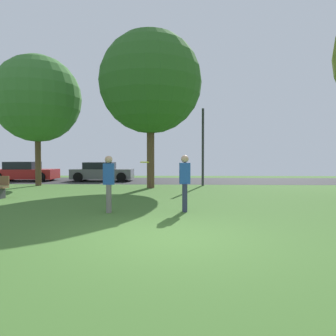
{
  "coord_description": "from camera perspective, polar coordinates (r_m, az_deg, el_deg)",
  "views": [
    {
      "loc": [
        0.35,
        -6.53,
        1.67
      ],
      "look_at": [
        0.0,
        3.31,
        1.33
      ],
      "focal_mm": 34.19,
      "sensor_mm": 36.0,
      "label": 1
    }
  ],
  "objects": [
    {
      "name": "person_thrower",
      "position": [
        9.79,
        -10.52,
        -2.3
      ],
      "size": [
        0.34,
        0.3,
        1.71
      ],
      "rotation": [
        0.0,
        0.0,
        0.1
      ],
      "color": "slate",
      "rests_on": "ground_plane"
    },
    {
      "name": "oak_tree_right",
      "position": [
        17.8,
        -3.15,
        15.0
      ],
      "size": [
        5.5,
        5.5,
        8.45
      ],
      "color": "brown",
      "rests_on": "ground_plane"
    },
    {
      "name": "street_lamp_post",
      "position": [
        18.79,
        6.24,
        3.71
      ],
      "size": [
        0.14,
        0.14,
        4.5
      ],
      "primitive_type": "cylinder",
      "color": "#2D2D33",
      "rests_on": "ground_plane"
    },
    {
      "name": "road_strip",
      "position": [
        22.59,
        1.13,
        -2.28
      ],
      "size": [
        44.0,
        6.4,
        0.01
      ],
      "primitive_type": "cube",
      "color": "#28282B",
      "rests_on": "ground_plane"
    },
    {
      "name": "maple_tree_far",
      "position": [
        20.51,
        -22.28,
        11.33
      ],
      "size": [
        5.02,
        5.02,
        7.59
      ],
      "color": "brown",
      "rests_on": "ground_plane"
    },
    {
      "name": "ground_plane",
      "position": [
        6.75,
        -1.01,
        -12.38
      ],
      "size": [
        44.0,
        44.0,
        0.0
      ],
      "primitive_type": "plane",
      "color": "#3D6628"
    },
    {
      "name": "person_catcher",
      "position": [
        9.78,
        3.01,
        -2.21
      ],
      "size": [
        0.34,
        0.3,
        1.73
      ],
      "rotation": [
        0.0,
        0.0,
        -3.04
      ],
      "color": "#2D334C",
      "rests_on": "ground_plane"
    },
    {
      "name": "parked_car_red",
      "position": [
        24.74,
        -24.16,
        -0.66
      ],
      "size": [
        4.27,
        2.07,
        1.34
      ],
      "color": "#B21E1E",
      "rests_on": "ground_plane"
    },
    {
      "name": "frisbee_disc",
      "position": [
        9.7,
        -4.21,
        1.04
      ],
      "size": [
        0.29,
        0.29,
        0.04
      ],
      "color": "yellow"
    },
    {
      "name": "parked_car_grey",
      "position": [
        22.84,
        -11.68,
        -0.75
      ],
      "size": [
        4.2,
        1.95,
        1.31
      ],
      "color": "slate",
      "rests_on": "ground_plane"
    }
  ]
}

